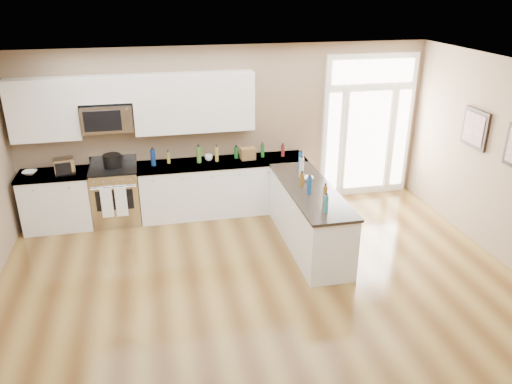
# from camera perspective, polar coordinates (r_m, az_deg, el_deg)

# --- Properties ---
(ground) EXTENTS (8.00, 8.00, 0.00)m
(ground) POSITION_cam_1_polar(r_m,az_deg,el_deg) (5.77, 3.82, -17.55)
(ground) COLOR #533617
(room_shell) EXTENTS (8.00, 8.00, 8.00)m
(room_shell) POSITION_cam_1_polar(r_m,az_deg,el_deg) (4.84, 4.35, -2.00)
(room_shell) COLOR #8A7257
(room_shell) RESTS_ON ground
(back_cabinet_left) EXTENTS (1.10, 0.66, 0.94)m
(back_cabinet_left) POSITION_cam_1_polar(r_m,az_deg,el_deg) (8.70, -21.71, -1.06)
(back_cabinet_left) COLOR white
(back_cabinet_left) RESTS_ON ground
(back_cabinet_right) EXTENTS (2.85, 0.66, 0.94)m
(back_cabinet_right) POSITION_cam_1_polar(r_m,az_deg,el_deg) (8.63, -3.75, 0.42)
(back_cabinet_right) COLOR white
(back_cabinet_right) RESTS_ON ground
(peninsula_cabinet) EXTENTS (0.69, 2.32, 0.94)m
(peninsula_cabinet) POSITION_cam_1_polar(r_m,az_deg,el_deg) (7.57, 6.06, -3.07)
(peninsula_cabinet) COLOR white
(peninsula_cabinet) RESTS_ON ground
(upper_cabinet_left) EXTENTS (1.04, 0.33, 0.95)m
(upper_cabinet_left) POSITION_cam_1_polar(r_m,az_deg,el_deg) (8.39, -23.13, 8.64)
(upper_cabinet_left) COLOR white
(upper_cabinet_left) RESTS_ON room_shell
(upper_cabinet_right) EXTENTS (1.94, 0.33, 0.95)m
(upper_cabinet_right) POSITION_cam_1_polar(r_m,az_deg,el_deg) (8.27, -7.06, 10.12)
(upper_cabinet_right) COLOR white
(upper_cabinet_right) RESTS_ON room_shell
(upper_cabinet_short) EXTENTS (0.82, 0.33, 0.40)m
(upper_cabinet_short) POSITION_cam_1_polar(r_m,az_deg,el_deg) (8.21, -16.96, 11.18)
(upper_cabinet_short) COLOR white
(upper_cabinet_short) RESTS_ON room_shell
(microwave) EXTENTS (0.78, 0.41, 0.42)m
(microwave) POSITION_cam_1_polar(r_m,az_deg,el_deg) (8.26, -16.63, 8.15)
(microwave) COLOR silver
(microwave) RESTS_ON room_shell
(entry_door) EXTENTS (1.70, 0.10, 2.60)m
(entry_door) POSITION_cam_1_polar(r_m,az_deg,el_deg) (9.33, 12.63, 7.29)
(entry_door) COLOR white
(entry_door) RESTS_ON ground
(wall_art_near) EXTENTS (0.05, 0.58, 0.58)m
(wall_art_near) POSITION_cam_1_polar(r_m,az_deg,el_deg) (8.23, 23.75, 6.65)
(wall_art_near) COLOR black
(wall_art_near) RESTS_ON room_shell
(kitchen_range) EXTENTS (0.76, 0.68, 1.08)m
(kitchen_range) POSITION_cam_1_polar(r_m,az_deg,el_deg) (8.56, -15.72, -0.32)
(kitchen_range) COLOR silver
(kitchen_range) RESTS_ON ground
(stockpot) EXTENTS (0.30, 0.30, 0.22)m
(stockpot) POSITION_cam_1_polar(r_m,az_deg,el_deg) (8.43, -16.12, 3.50)
(stockpot) COLOR black
(stockpot) RESTS_ON kitchen_range
(toaster_oven) EXTENTS (0.34, 0.29, 0.26)m
(toaster_oven) POSITION_cam_1_polar(r_m,az_deg,el_deg) (8.37, -21.05, 2.78)
(toaster_oven) COLOR silver
(toaster_oven) RESTS_ON back_cabinet_left
(cardboard_box) EXTENTS (0.26, 0.20, 0.20)m
(cardboard_box) POSITION_cam_1_polar(r_m,az_deg,el_deg) (8.49, -0.95, 4.43)
(cardboard_box) COLOR brown
(cardboard_box) RESTS_ON back_cabinet_right
(bowl_left) EXTENTS (0.25, 0.25, 0.05)m
(bowl_left) POSITION_cam_1_polar(r_m,az_deg,el_deg) (8.61, -24.45, 2.03)
(bowl_left) COLOR white
(bowl_left) RESTS_ON back_cabinet_left
(bowl_peninsula) EXTENTS (0.21, 0.21, 0.05)m
(bowl_peninsula) POSITION_cam_1_polar(r_m,az_deg,el_deg) (7.65, 5.97, 1.57)
(bowl_peninsula) COLOR white
(bowl_peninsula) RESTS_ON peninsula_cabinet
(cup_counter) EXTENTS (0.16, 0.16, 0.11)m
(cup_counter) POSITION_cam_1_polar(r_m,az_deg,el_deg) (8.47, -5.42, 3.94)
(cup_counter) COLOR white
(cup_counter) RESTS_ON back_cabinet_right
(counter_bottles) EXTENTS (2.39, 2.46, 0.31)m
(counter_bottles) POSITION_cam_1_polar(r_m,az_deg,el_deg) (7.88, 0.03, 3.12)
(counter_bottles) COLOR #19591E
(counter_bottles) RESTS_ON back_cabinet_right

